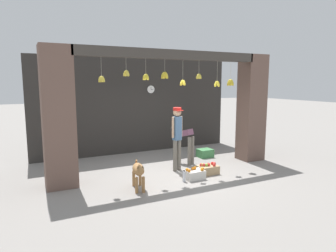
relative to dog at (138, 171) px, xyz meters
name	(u,v)px	position (x,y,z in m)	size (l,w,h in m)	color
ground_plane	(175,173)	(1.30, 0.71, -0.44)	(60.00, 60.00, 0.00)	gray
shop_back_wall	(137,106)	(1.30, 3.54, 1.18)	(6.97, 0.12, 3.24)	#2D2B28
shop_pillar_left	(58,118)	(-1.54, 1.01, 1.18)	(0.70, 0.60, 3.24)	brown
shop_pillar_right	(251,108)	(4.14, 1.01, 1.18)	(0.70, 0.60, 3.24)	brown
storefront_awning	(174,57)	(1.32, 0.83, 2.62)	(5.07, 0.30, 0.96)	#3D3833
dog	(138,171)	(0.00, 0.00, 0.00)	(0.38, 0.91, 0.65)	#9E7042
shopkeeper	(177,133)	(1.48, 0.93, 0.60)	(0.34, 0.30, 1.75)	#6B665B
worker_stooping	(185,140)	(2.03, 1.48, 0.28)	(0.47, 0.80, 1.09)	#6B665B
fruit_crate_oranges	(194,174)	(1.53, 0.09, -0.32)	(0.48, 0.35, 0.30)	silver
fruit_crate_apples	(208,169)	(2.07, 0.30, -0.32)	(0.53, 0.37, 0.30)	tan
produce_box_green	(205,153)	(3.01, 1.85, -0.31)	(0.46, 0.39, 0.26)	#42844C
water_bottle	(184,176)	(1.20, 0.03, -0.31)	(0.07, 0.07, 0.29)	silver
wall_clock	(151,89)	(1.79, 3.46, 1.73)	(0.28, 0.03, 0.28)	black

